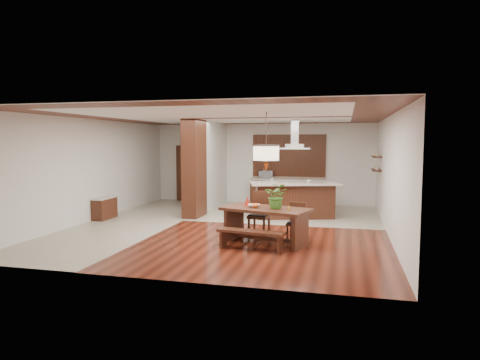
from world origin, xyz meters
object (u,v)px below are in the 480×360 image
(dining_table, at_px, (266,217))
(dining_chair_left, at_px, (259,214))
(pendant_lantern, at_px, (266,142))
(range_hood, at_px, (295,134))
(dining_bench, at_px, (251,240))
(dining_chair_right, at_px, (296,222))
(foliage_plant, at_px, (277,196))
(hallway_console, at_px, (105,208))
(kitchen_island, at_px, (294,199))
(microwave, at_px, (265,174))
(fruit_bowl, at_px, (254,206))
(island_cup, at_px, (308,181))

(dining_table, relative_size, dining_chair_left, 1.98)
(pendant_lantern, bearing_deg, range_hood, 85.84)
(dining_bench, relative_size, dining_chair_right, 1.69)
(dining_bench, height_order, foliage_plant, foliage_plant)
(hallway_console, distance_m, dining_table, 5.40)
(pendant_lantern, bearing_deg, kitchen_island, 85.83)
(dining_bench, distance_m, pendant_lantern, 2.15)
(foliage_plant, bearing_deg, dining_table, 174.06)
(dining_chair_left, relative_size, foliage_plant, 1.88)
(hallway_console, height_order, microwave, microwave)
(range_hood, bearing_deg, dining_chair_left, -101.37)
(pendant_lantern, xyz_separation_m, kitchen_island, (0.24, 3.34, -1.70))
(dining_table, relative_size, fruit_bowl, 7.90)
(dining_chair_left, relative_size, kitchen_island, 0.38)
(hallway_console, xyz_separation_m, dining_bench, (4.90, -2.43, -0.11))
(range_hood, distance_m, microwave, 3.12)
(kitchen_island, bearing_deg, island_cup, -28.45)
(dining_table, distance_m, pendant_lantern, 1.66)
(dining_bench, relative_size, foliage_plant, 2.59)
(foliage_plant, bearing_deg, dining_chair_left, 126.88)
(range_hood, height_order, microwave, range_hood)
(dining_chair_right, xyz_separation_m, pendant_lantern, (-0.62, -0.42, 1.82))
(hallway_console, xyz_separation_m, dining_table, (5.09, -1.78, 0.27))
(island_cup, bearing_deg, dining_chair_left, -110.28)
(range_hood, xyz_separation_m, island_cup, (0.41, -0.09, -1.36))
(kitchen_island, distance_m, range_hood, 1.92)
(dining_chair_left, bearing_deg, range_hood, 87.17)
(dining_chair_right, distance_m, range_hood, 3.58)
(dining_chair_right, distance_m, foliage_plant, 0.86)
(fruit_bowl, height_order, microwave, microwave)
(dining_table, height_order, island_cup, island_cup)
(hallway_console, distance_m, dining_chair_right, 5.87)
(dining_table, bearing_deg, hallway_console, 160.76)
(pendant_lantern, xyz_separation_m, microwave, (-1.09, 5.80, -1.16))
(pendant_lantern, relative_size, island_cup, 12.09)
(dining_chair_left, bearing_deg, pendant_lantern, -58.69)
(range_hood, bearing_deg, microwave, 118.46)
(microwave, bearing_deg, pendant_lantern, -94.95)
(dining_chair_left, height_order, microwave, microwave)
(pendant_lantern, bearing_deg, dining_chair_left, 112.77)
(dining_bench, relative_size, pendant_lantern, 1.11)
(hallway_console, distance_m, foliage_plant, 5.68)
(dining_table, relative_size, dining_chair_right, 2.43)
(dining_chair_right, distance_m, kitchen_island, 2.94)
(kitchen_island, relative_size, island_cup, 25.67)
(foliage_plant, distance_m, range_hood, 3.64)
(dining_table, bearing_deg, fruit_bowl, 173.65)
(kitchen_island, distance_m, island_cup, 0.70)
(dining_chair_right, xyz_separation_m, island_cup, (0.04, 2.83, 0.67))
(island_cup, bearing_deg, microwave, 124.36)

